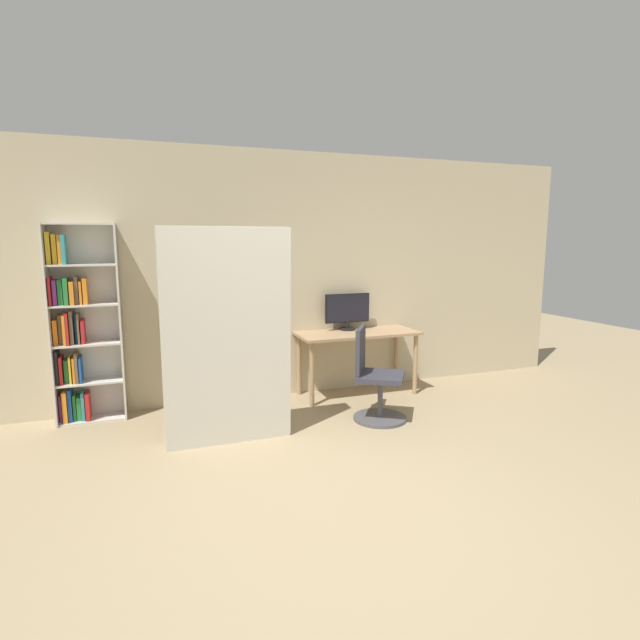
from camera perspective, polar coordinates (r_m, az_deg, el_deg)
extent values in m
plane|color=#9E8966|center=(3.31, 4.61, -22.74)|extent=(16.00, 16.00, 0.00)
cube|color=#C6B793|center=(5.49, -7.57, 4.90)|extent=(8.00, 0.06, 2.70)
cube|color=tan|center=(5.63, 4.32, -1.53)|extent=(1.37, 0.57, 0.03)
cylinder|color=tan|center=(5.28, -0.93, -6.25)|extent=(0.05, 0.05, 0.69)
cylinder|color=tan|center=(5.80, 10.83, -5.01)|extent=(0.05, 0.05, 0.69)
cylinder|color=tan|center=(5.69, -2.41, -5.13)|extent=(0.05, 0.05, 0.69)
cylinder|color=tan|center=(6.17, 8.70, -4.09)|extent=(0.05, 0.05, 0.69)
cylinder|color=black|center=(5.75, 3.15, -1.03)|extent=(0.19, 0.19, 0.02)
cylinder|color=black|center=(5.75, 3.15, -0.55)|extent=(0.04, 0.04, 0.08)
cube|color=black|center=(5.72, 3.15, 1.37)|extent=(0.54, 0.02, 0.33)
cube|color=black|center=(5.72, 3.17, 1.37)|extent=(0.52, 0.03, 0.31)
cylinder|color=#4C4C51|center=(5.03, 6.85, -11.06)|extent=(0.52, 0.52, 0.03)
cylinder|color=#4C4C51|center=(4.97, 6.90, -8.83)|extent=(0.05, 0.05, 0.38)
cube|color=#33333D|center=(4.90, 6.94, -6.42)|extent=(0.61, 0.61, 0.05)
cube|color=#33333D|center=(4.87, 4.66, -3.47)|extent=(0.25, 0.35, 0.45)
cube|color=beige|center=(5.29, -28.44, -0.63)|extent=(0.02, 0.28, 1.90)
cube|color=beige|center=(5.24, -21.84, -0.27)|extent=(0.02, 0.28, 1.90)
cube|color=beige|center=(5.39, -25.04, -0.23)|extent=(0.63, 0.02, 1.90)
cube|color=beige|center=(5.48, -24.48, -10.21)|extent=(0.59, 0.25, 0.02)
cube|color=beige|center=(5.37, -24.75, -6.41)|extent=(0.59, 0.25, 0.02)
cube|color=beige|center=(5.29, -25.02, -2.46)|extent=(0.59, 0.25, 0.02)
cube|color=beige|center=(5.23, -25.29, 1.58)|extent=(0.59, 0.25, 0.02)
cube|color=beige|center=(5.20, -25.58, 5.70)|extent=(0.59, 0.25, 0.02)
cube|color=beige|center=(5.20, -25.86, 9.84)|extent=(0.59, 0.25, 0.02)
cube|color=#7A2D84|center=(5.50, -27.44, -8.85)|extent=(0.02, 0.18, 0.26)
cube|color=orange|center=(5.45, -27.06, -8.71)|extent=(0.04, 0.20, 0.30)
cube|color=#1E4C9E|center=(5.47, -26.60, -8.59)|extent=(0.03, 0.19, 0.31)
cube|color=#287A38|center=(5.48, -26.18, -8.84)|extent=(0.03, 0.17, 0.25)
cube|color=#287A38|center=(5.47, -25.76, -8.95)|extent=(0.04, 0.17, 0.23)
cube|color=teal|center=(5.45, -25.40, -8.75)|extent=(0.03, 0.19, 0.28)
cube|color=red|center=(5.43, -24.97, -8.84)|extent=(0.04, 0.19, 0.27)
cube|color=#232328|center=(5.38, -27.77, -4.76)|extent=(0.02, 0.18, 0.32)
cube|color=red|center=(5.37, -27.41, -5.03)|extent=(0.02, 0.20, 0.26)
cube|color=#287A38|center=(5.39, -26.94, -5.17)|extent=(0.04, 0.16, 0.22)
cube|color=gold|center=(5.37, -26.58, -5.01)|extent=(0.02, 0.21, 0.26)
cube|color=orange|center=(5.35, -26.27, -5.11)|extent=(0.02, 0.18, 0.25)
cube|color=brown|center=(5.35, -26.00, -4.84)|extent=(0.03, 0.21, 0.29)
cube|color=#1E4C9E|center=(5.36, -25.65, -5.07)|extent=(0.02, 0.21, 0.24)
cube|color=orange|center=(5.32, -27.94, -1.22)|extent=(0.04, 0.14, 0.24)
cube|color=brown|center=(5.33, -27.46, -0.93)|extent=(0.04, 0.15, 0.28)
cube|color=orange|center=(5.27, -27.13, -0.97)|extent=(0.02, 0.20, 0.28)
cube|color=red|center=(5.25, -26.87, -0.90)|extent=(0.02, 0.17, 0.30)
cube|color=brown|center=(5.27, -26.48, -0.76)|extent=(0.03, 0.17, 0.32)
cube|color=#1E4C9E|center=(5.31, -26.05, -0.88)|extent=(0.02, 0.15, 0.28)
cube|color=brown|center=(5.27, -25.85, -0.85)|extent=(0.02, 0.17, 0.29)
cube|color=red|center=(5.29, -25.43, -1.15)|extent=(0.03, 0.19, 0.23)
cube|color=red|center=(5.24, -28.42, 2.92)|extent=(0.02, 0.20, 0.26)
cube|color=#7A2D84|center=(5.26, -27.98, 2.80)|extent=(0.03, 0.18, 0.23)
cube|color=#287A38|center=(5.25, -27.51, 2.83)|extent=(0.04, 0.15, 0.23)
cube|color=#287A38|center=(5.22, -27.00, 2.95)|extent=(0.04, 0.19, 0.25)
cube|color=orange|center=(5.21, -26.45, 2.79)|extent=(0.04, 0.19, 0.22)
cube|color=brown|center=(5.23, -26.03, 3.07)|extent=(0.03, 0.17, 0.26)
cube|color=orange|center=(5.22, -25.65, 2.84)|extent=(0.02, 0.15, 0.22)
cube|color=orange|center=(5.22, -25.22, 3.03)|extent=(0.04, 0.19, 0.24)
cube|color=gold|center=(5.25, -28.59, 7.22)|extent=(0.04, 0.15, 0.29)
cube|color=gold|center=(5.25, -28.03, 7.14)|extent=(0.04, 0.14, 0.27)
cube|color=orange|center=(5.22, -27.57, 7.14)|extent=(0.03, 0.15, 0.27)
cube|color=teal|center=(5.20, -27.21, 7.17)|extent=(0.03, 0.17, 0.27)
cube|color=beige|center=(4.30, -10.58, -1.98)|extent=(1.07, 0.25, 1.86)
cube|color=beige|center=(4.42, -3.77, -1.55)|extent=(0.01, 0.25, 1.82)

